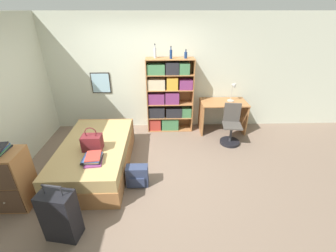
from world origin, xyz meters
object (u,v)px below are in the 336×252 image
(backpack, at_px, (138,176))
(bottle_clear, at_px, (186,55))
(suitcase, at_px, (60,216))
(bookcase, at_px, (168,97))
(handbag, at_px, (92,142))
(bottle_brown, at_px, (171,54))
(desk_lamp, at_px, (234,88))
(desk, at_px, (223,111))
(bed, at_px, (96,155))
(bottle_green, at_px, (155,53))
(dresser, at_px, (9,180))
(book_stack_on_bed, at_px, (93,158))
(desk_chair, at_px, (231,131))

(backpack, bearing_deg, bottle_clear, 64.56)
(suitcase, relative_size, bookcase, 0.50)
(handbag, xyz_separation_m, bottle_brown, (1.37, 1.64, 1.13))
(desk_lamp, bearing_deg, desk, -167.16)
(bed, bearing_deg, desk_lamp, 26.49)
(desk_lamp, bearing_deg, bottle_green, 176.40)
(bottle_green, xyz_separation_m, desk_lamp, (1.75, -0.11, -0.75))
(suitcase, bearing_deg, bed, 87.55)
(bottle_green, xyz_separation_m, desk, (1.55, -0.16, -1.30))
(desk, bearing_deg, bottle_brown, 176.36)
(bottle_green, height_order, desk_lamp, bottle_green)
(bottle_green, xyz_separation_m, backpack, (-0.29, -2.02, -1.63))
(bed, relative_size, bottle_brown, 7.86)
(bookcase, height_order, bottle_clear, bottle_clear)
(desk, bearing_deg, bookcase, 174.59)
(suitcase, relative_size, bottle_green, 2.90)
(suitcase, distance_m, bottle_green, 3.47)
(bookcase, height_order, backpack, bookcase)
(bed, height_order, desk, desk)
(bookcase, distance_m, desk, 1.33)
(bottle_clear, xyz_separation_m, desk_lamp, (1.10, -0.06, -0.71))
(bottle_brown, bearing_deg, bed, -134.40)
(handbag, height_order, dresser, handbag)
(dresser, bearing_deg, bottle_green, 48.81)
(backpack, bearing_deg, handbag, 158.18)
(book_stack_on_bed, bearing_deg, bottle_brown, 57.07)
(dresser, distance_m, desk, 4.24)
(suitcase, xyz_separation_m, desk, (2.69, 2.79, 0.15))
(bottle_brown, xyz_separation_m, backpack, (-0.62, -1.94, -1.61))
(book_stack_on_bed, relative_size, backpack, 1.05)
(dresser, height_order, backpack, dresser)
(dresser, xyz_separation_m, bottle_clear, (2.72, 2.31, 1.31))
(book_stack_on_bed, height_order, bookcase, bookcase)
(bed, bearing_deg, book_stack_on_bed, -75.42)
(bookcase, xyz_separation_m, bottle_green, (-0.27, 0.03, 0.97))
(bottle_green, distance_m, desk_chair, 2.33)
(book_stack_on_bed, relative_size, bottle_green, 1.33)
(bottle_brown, xyz_separation_m, desk_chair, (1.28, -0.64, -1.50))
(bottle_clear, bearing_deg, dresser, -139.60)
(bottle_brown, bearing_deg, bottle_clear, 4.76)
(handbag, bearing_deg, bottle_brown, 50.19)
(bookcase, relative_size, bottle_clear, 9.35)
(dresser, relative_size, bottle_green, 3.12)
(bed, xyz_separation_m, backpack, (0.79, -0.50, -0.08))
(handbag, bearing_deg, desk_chair, 20.78)
(backpack, bearing_deg, bottle_green, 81.92)
(desk, bearing_deg, desk_chair, -83.70)
(bed, relative_size, bottle_clear, 11.04)
(bed, relative_size, bottle_green, 6.90)
(bottle_green, relative_size, desk_lamp, 0.62)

